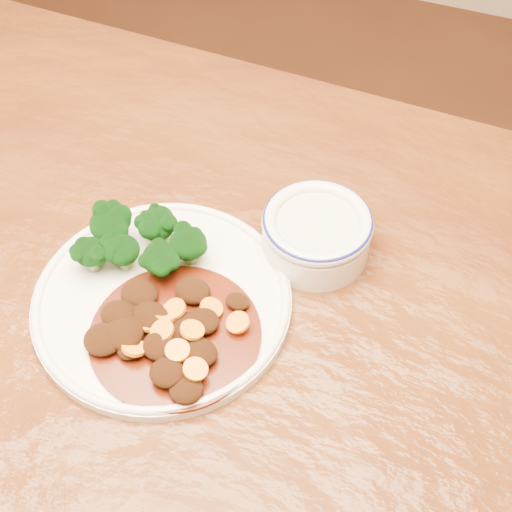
% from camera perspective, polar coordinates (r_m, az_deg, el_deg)
% --- Properties ---
extents(dining_table, '(1.53, 0.95, 0.75)m').
position_cam_1_polar(dining_table, '(0.91, -7.36, -5.85)').
color(dining_table, '#59320F').
rests_on(dining_table, ground).
extents(dinner_plate, '(0.30, 0.30, 0.02)m').
position_cam_1_polar(dinner_plate, '(0.82, -7.52, -3.48)').
color(dinner_plate, white).
rests_on(dinner_plate, dining_table).
extents(broccoli_florets, '(0.14, 0.11, 0.05)m').
position_cam_1_polar(broccoli_florets, '(0.84, -9.12, 1.39)').
color(broccoli_florets, '#759A4F').
rests_on(broccoli_florets, dinner_plate).
extents(mince_stew, '(0.19, 0.19, 0.03)m').
position_cam_1_polar(mince_stew, '(0.78, -7.38, -5.96)').
color(mince_stew, '#4D1408').
rests_on(mince_stew, dinner_plate).
extents(dip_bowl, '(0.13, 0.13, 0.06)m').
position_cam_1_polar(dip_bowl, '(0.85, 4.86, 1.91)').
color(dip_bowl, silver).
rests_on(dip_bowl, dining_table).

